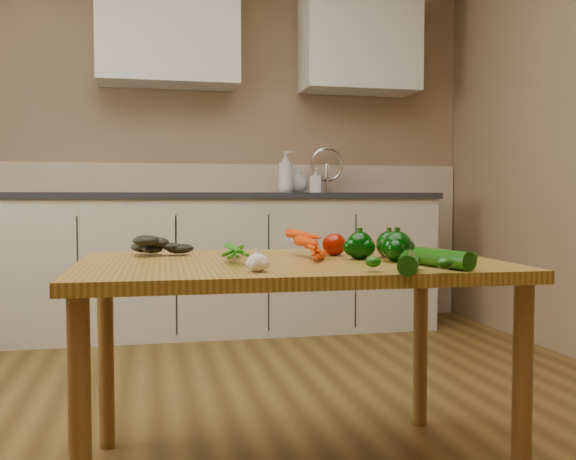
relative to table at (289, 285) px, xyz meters
The scene contains 18 objects.
room 0.70m from the table, 130.38° to the left, with size 4.04×5.04×2.64m.
counter_run 2.24m from the table, 89.33° to the left, with size 2.84×0.64×1.14m.
upper_cabinets 2.74m from the table, 82.14° to the left, with size 2.15×0.35×0.70m.
table is the anchor object (origin of this frame).
soap_bottle_a 2.38m from the table, 78.23° to the left, with size 0.11×0.11×0.28m, color silver.
soap_bottle_b 2.43m from the table, 73.33° to the left, with size 0.08×0.08×0.17m, color silver.
soap_bottle_c 2.49m from the table, 76.36° to the left, with size 0.14×0.14×0.18m, color silver.
carrot_bunch 0.12m from the table, 90.77° to the left, with size 0.24×0.18×0.06m, color #E33905, non-canonical shape.
leafy_greens 0.47m from the table, 144.47° to the left, with size 0.18×0.16×0.09m, color black, non-canonical shape.
garlic_bulb 0.33m from the table, 117.63° to the right, with size 0.06×0.06×0.05m, color white.
pepper_a 0.25m from the table, ahead, with size 0.09×0.09×0.09m, color black.
pepper_b 0.35m from the table, ahead, with size 0.08×0.08×0.08m, color black.
pepper_c 0.35m from the table, 19.84° to the right, with size 0.09×0.09×0.09m, color black.
tomato_a 0.24m from the table, 33.26° to the left, with size 0.08×0.08×0.07m, color #8E1202.
tomato_b 0.35m from the table, 25.90° to the left, with size 0.07×0.07×0.06m, color #C03E04.
tomato_c 0.44m from the table, 14.82° to the left, with size 0.06×0.06×0.06m, color #C03E04.
zucchini_a 0.48m from the table, 38.69° to the right, with size 0.05×0.05×0.20m, color #0D4307.
zucchini_b 0.45m from the table, 58.28° to the right, with size 0.05×0.05×0.18m, color #0D4307.
Camera 1 is at (-0.23, -1.96, 0.88)m, focal length 40.00 mm.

